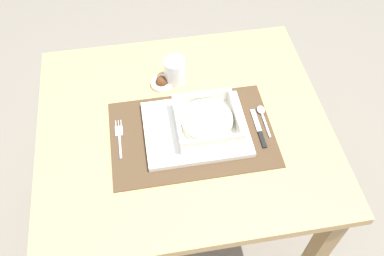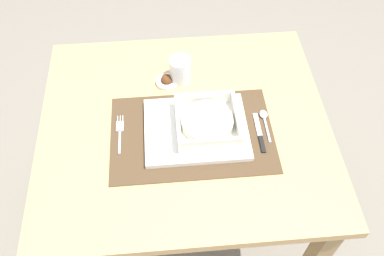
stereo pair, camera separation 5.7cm
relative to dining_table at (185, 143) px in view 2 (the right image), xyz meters
name	(u,v)px [view 2 (the right image)]	position (x,y,z in m)	size (l,w,h in m)	color
ground_plane	(187,223)	(0.00, 0.00, -0.60)	(6.00, 6.00, 0.00)	gray
dining_table	(185,143)	(0.00, 0.00, 0.00)	(0.86, 0.76, 0.70)	tan
placemat	(192,134)	(0.02, -0.04, 0.11)	(0.47, 0.31, 0.00)	#4C3823
serving_plate	(196,129)	(0.03, -0.03, 0.12)	(0.30, 0.24, 0.02)	white
porridge_bowl	(207,123)	(0.06, -0.03, 0.14)	(0.18, 0.18, 0.05)	white
fork	(120,131)	(-0.19, -0.02, 0.11)	(0.02, 0.14, 0.00)	silver
spoon	(264,118)	(0.24, -0.01, 0.11)	(0.02, 0.12, 0.01)	silver
butter_knife	(260,135)	(0.21, -0.07, 0.11)	(0.01, 0.14, 0.01)	black
drinking_glass	(180,71)	(0.00, 0.18, 0.14)	(0.07, 0.07, 0.09)	white
condiment_saucer	(167,81)	(-0.04, 0.17, 0.12)	(0.07, 0.07, 0.04)	white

